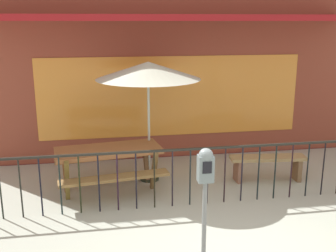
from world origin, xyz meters
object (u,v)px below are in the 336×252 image
object	(u,v)px
patio_umbrella	(148,71)
parking_meter_near	(205,176)
patio_bench	(268,163)
picnic_table_left	(109,157)

from	to	relation	value
patio_umbrella	parking_meter_near	size ratio (longest dim) A/B	1.48
patio_bench	parking_meter_near	distance (m)	3.16
patio_umbrella	parking_meter_near	xyz separation A→B (m)	(0.31, -2.86, -0.89)
patio_bench	parking_meter_near	world-z (taller)	parking_meter_near
patio_bench	picnic_table_left	bearing A→B (deg)	178.91
picnic_table_left	patio_bench	world-z (taller)	picnic_table_left
patio_umbrella	parking_meter_near	bearing A→B (deg)	-83.87
parking_meter_near	patio_bench	bearing A→B (deg)	52.54
picnic_table_left	patio_umbrella	xyz separation A→B (m)	(0.76, 0.38, 1.44)
picnic_table_left	parking_meter_near	size ratio (longest dim) A/B	1.32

